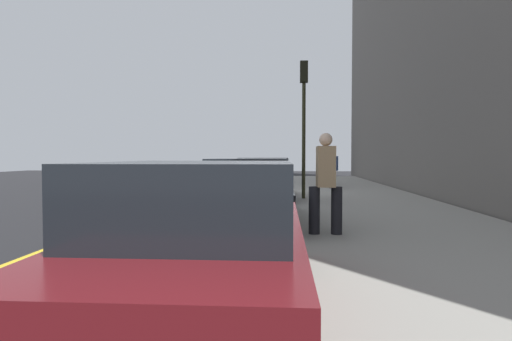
# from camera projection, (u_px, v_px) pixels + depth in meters

# --- Properties ---
(ground_plane) EXTENTS (56.00, 56.00, 0.00)m
(ground_plane) POSITION_uv_depth(u_px,v_px,m) (266.00, 197.00, 16.14)
(ground_plane) COLOR black
(sidewalk) EXTENTS (28.00, 4.60, 0.15)m
(sidewalk) POSITION_uv_depth(u_px,v_px,m) (352.00, 195.00, 15.88)
(sidewalk) COLOR gray
(sidewalk) RESTS_ON ground
(lane_stripe_centre) EXTENTS (28.00, 0.14, 0.01)m
(lane_stripe_centre) POSITION_uv_depth(u_px,v_px,m) (185.00, 196.00, 16.38)
(lane_stripe_centre) COLOR gold
(lane_stripe_centre) RESTS_ON ground
(snow_bank_curb) EXTENTS (8.95, 0.56, 0.22)m
(snow_bank_curb) POSITION_uv_depth(u_px,v_px,m) (285.00, 188.00, 18.97)
(snow_bank_curb) COLOR white
(snow_bank_curb) RESTS_ON ground
(parked_car_maroon) EXTENTS (4.15, 1.93, 1.51)m
(parked_car_maroon) POSITION_uv_depth(u_px,v_px,m) (203.00, 243.00, 3.84)
(parked_car_maroon) COLOR black
(parked_car_maroon) RESTS_ON ground
(parked_car_black) EXTENTS (4.37, 1.98, 1.51)m
(parked_car_black) POSITION_uv_depth(u_px,v_px,m) (250.00, 193.00, 9.00)
(parked_car_black) COLOR black
(parked_car_black) RESTS_ON ground
(parked_car_navy) EXTENTS (4.67, 1.99, 1.51)m
(parked_car_navy) POSITION_uv_depth(u_px,v_px,m) (264.00, 179.00, 14.41)
(parked_car_navy) COLOR black
(parked_car_navy) RESTS_ON ground
(pedestrian_black_coat) EXTENTS (0.57, 0.56, 1.79)m
(pedestrian_black_coat) POSITION_uv_depth(u_px,v_px,m) (325.00, 165.00, 21.37)
(pedestrian_black_coat) COLOR black
(pedestrian_black_coat) RESTS_ON sidewalk
(pedestrian_tan_coat) EXTENTS (0.50, 0.60, 1.83)m
(pedestrian_tan_coat) POSITION_uv_depth(u_px,v_px,m) (326.00, 180.00, 7.52)
(pedestrian_tan_coat) COLOR black
(pedestrian_tan_coat) RESTS_ON sidewalk
(pedestrian_blue_coat) EXTENTS (0.51, 0.52, 1.64)m
(pedestrian_blue_coat) POSITION_uv_depth(u_px,v_px,m) (332.00, 168.00, 18.63)
(pedestrian_blue_coat) COLOR black
(pedestrian_blue_coat) RESTS_ON sidewalk
(traffic_light_pole) EXTENTS (0.35, 0.26, 4.57)m
(traffic_light_pole) POSITION_uv_depth(u_px,v_px,m) (304.00, 106.00, 13.88)
(traffic_light_pole) COLOR #2D2D19
(traffic_light_pole) RESTS_ON sidewalk
(rolling_suitcase) EXTENTS (0.34, 0.22, 0.86)m
(rolling_suitcase) POSITION_uv_depth(u_px,v_px,m) (328.00, 179.00, 20.98)
(rolling_suitcase) COLOR black
(rolling_suitcase) RESTS_ON sidewalk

